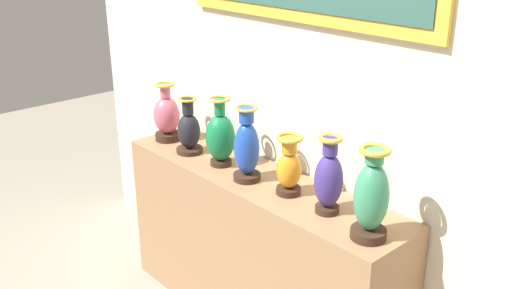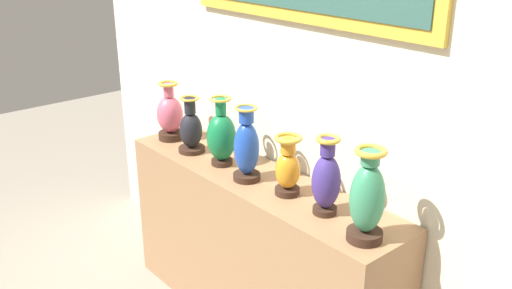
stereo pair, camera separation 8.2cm
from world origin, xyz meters
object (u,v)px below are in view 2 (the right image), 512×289
object	(u,v)px
vase_onyx	(191,130)
vase_amber	(288,168)
vase_emerald	(221,136)
vase_indigo	(326,179)
vase_sapphire	(247,148)
vase_jade	(367,199)
vase_rose	(170,115)

from	to	relation	value
vase_onyx	vase_amber	world-z (taller)	vase_onyx
vase_emerald	vase_indigo	xyz separation A→B (m)	(0.75, 0.01, 0.01)
vase_emerald	vase_sapphire	world-z (taller)	vase_sapphire
vase_emerald	vase_amber	bearing A→B (deg)	2.20
vase_amber	vase_indigo	xyz separation A→B (m)	(0.25, -0.01, 0.03)
vase_sapphire	vase_amber	xyz separation A→B (m)	(0.26, 0.04, -0.03)
vase_onyx	vase_jade	bearing A→B (deg)	-0.55
vase_amber	vase_indigo	size ratio (longest dim) A/B	0.81
vase_onyx	vase_indigo	bearing A→B (deg)	1.91
vase_emerald	vase_indigo	bearing A→B (deg)	1.05
vase_emerald	vase_jade	xyz separation A→B (m)	(1.01, -0.03, 0.03)
vase_rose	vase_emerald	world-z (taller)	vase_emerald
vase_onyx	vase_emerald	world-z (taller)	vase_emerald
vase_jade	vase_rose	bearing A→B (deg)	178.71
vase_emerald	vase_onyx	bearing A→B (deg)	-175.65
vase_rose	vase_indigo	bearing A→B (deg)	0.52
vase_sapphire	vase_jade	distance (m)	0.77
vase_amber	vase_emerald	bearing A→B (deg)	-177.80
vase_jade	vase_sapphire	bearing A→B (deg)	179.38
vase_indigo	vase_sapphire	bearing A→B (deg)	-175.78
vase_onyx	vase_amber	bearing A→B (deg)	2.94
vase_indigo	vase_emerald	bearing A→B (deg)	-178.95
vase_rose	vase_jade	world-z (taller)	vase_jade
vase_onyx	vase_indigo	world-z (taller)	vase_indigo
vase_emerald	vase_sapphire	size ratio (longest dim) A/B	0.97
vase_indigo	vase_jade	bearing A→B (deg)	-9.81
vase_sapphire	vase_jade	xyz separation A→B (m)	(0.77, -0.01, 0.02)
vase_onyx	vase_emerald	bearing A→B (deg)	4.35
vase_emerald	vase_jade	distance (m)	1.01
vase_onyx	vase_emerald	size ratio (longest dim) A/B	0.86
vase_indigo	vase_onyx	bearing A→B (deg)	-178.09
vase_amber	vase_rose	bearing A→B (deg)	-179.05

